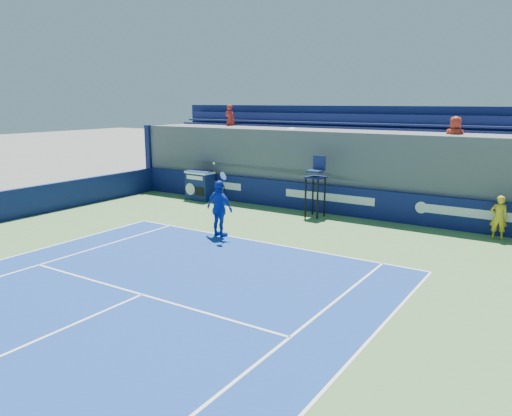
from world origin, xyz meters
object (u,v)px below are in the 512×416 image
Objects in this scene: tennis_player at (220,209)px; ball_person at (499,217)px; umpire_chair at (316,180)px; match_clock at (200,185)px.

ball_person is at bearing 30.72° from tennis_player.
tennis_player reaches higher than umpire_chair.
ball_person is 6.77m from umpire_chair.
tennis_player is at bearing -44.89° from match_clock.
tennis_player reaches higher than ball_person.
umpire_chair is at bearing -1.66° from match_clock.
umpire_chair is (-6.72, -0.29, 0.76)m from ball_person.
match_clock is 0.56× the size of umpire_chair.
match_clock is 0.54× the size of tennis_player.
ball_person is 0.61× the size of umpire_chair.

